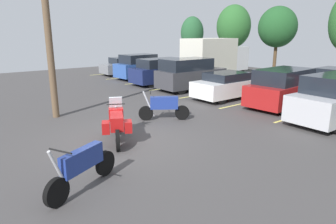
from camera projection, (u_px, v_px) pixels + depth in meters
ground at (125, 140)px, 10.34m from camera, size 44.00×44.00×0.10m
motorcycle_touring at (117, 122)px, 9.99m from camera, size 2.06×1.32×1.39m
motorcycle_second at (164, 106)px, 12.46m from camera, size 1.30×1.81×1.24m
motorcycle_third at (82, 167)px, 6.88m from camera, size 1.10×2.09×1.28m
parking_stripes at (230, 97)px, 17.12m from camera, size 26.97×5.07×0.01m
car_grey at (126, 66)px, 26.21m from camera, size 2.02×4.35×1.48m
car_blue at (142, 67)px, 23.84m from camera, size 2.10×4.53×1.91m
car_navy at (163, 71)px, 21.35m from camera, size 1.84×4.86×1.80m
car_charcoal at (190, 74)px, 19.06m from camera, size 1.95×4.47×1.99m
car_white at (230, 85)px, 16.69m from camera, size 1.79×4.59×1.45m
car_red at (284, 88)px, 14.70m from camera, size 2.14×4.41×1.85m
car_far_black at (335, 80)px, 18.74m from camera, size 1.91×4.82×1.45m
box_truck at (214, 56)px, 25.35m from camera, size 2.93×6.41×3.09m
utility_pole at (45, 3)px, 11.88m from camera, size 1.63×0.99×9.06m
tree_center at (234, 26)px, 31.61m from camera, size 3.55×3.55×6.38m
tree_right at (278, 27)px, 27.15m from camera, size 3.41×3.41×5.85m
tree_left at (192, 33)px, 35.14m from camera, size 2.66×2.66×5.38m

